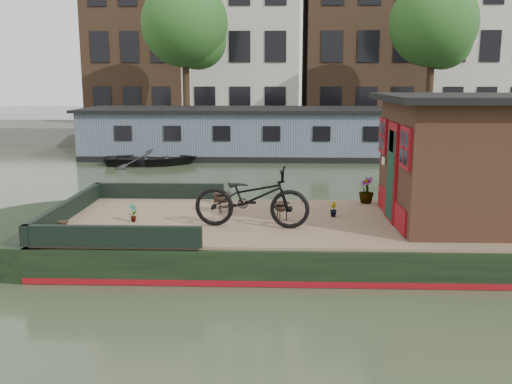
{
  "coord_description": "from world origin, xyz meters",
  "views": [
    {
      "loc": [
        -1.79,
        -10.85,
        3.36
      ],
      "look_at": [
        -2.2,
        0.5,
        1.1
      ],
      "focal_mm": 40.0,
      "sensor_mm": 36.0,
      "label": 1
    }
  ],
  "objects_px": {
    "cabin": "(487,158)",
    "potted_plant_a": "(133,213)",
    "bicycle": "(252,197)",
    "brazier_rear": "(223,202)",
    "dinghy": "(151,155)",
    "brazier_front": "(281,212)"
  },
  "relations": [
    {
      "from": "cabin",
      "to": "brazier_rear",
      "type": "bearing_deg",
      "value": 173.36
    },
    {
      "from": "brazier_front",
      "to": "brazier_rear",
      "type": "bearing_deg",
      "value": 150.25
    },
    {
      "from": "cabin",
      "to": "potted_plant_a",
      "type": "relative_size",
      "value": 11.1
    },
    {
      "from": "brazier_front",
      "to": "brazier_rear",
      "type": "relative_size",
      "value": 0.88
    },
    {
      "from": "bicycle",
      "to": "potted_plant_a",
      "type": "xyz_separation_m",
      "value": [
        -2.3,
        0.29,
        -0.38
      ]
    },
    {
      "from": "potted_plant_a",
      "to": "cabin",
      "type": "bearing_deg",
      "value": 2.33
    },
    {
      "from": "bicycle",
      "to": "brazier_rear",
      "type": "bearing_deg",
      "value": 35.02
    },
    {
      "from": "brazier_rear",
      "to": "dinghy",
      "type": "height_order",
      "value": "brazier_rear"
    },
    {
      "from": "bicycle",
      "to": "dinghy",
      "type": "xyz_separation_m",
      "value": [
        -4.51,
        11.98,
        -0.84
      ]
    },
    {
      "from": "cabin",
      "to": "bicycle",
      "type": "bearing_deg",
      "value": -172.73
    },
    {
      "from": "brazier_rear",
      "to": "bicycle",
      "type": "bearing_deg",
      "value": -60.78
    },
    {
      "from": "bicycle",
      "to": "potted_plant_a",
      "type": "distance_m",
      "value": 2.35
    },
    {
      "from": "dinghy",
      "to": "brazier_rear",
      "type": "bearing_deg",
      "value": -168.79
    },
    {
      "from": "cabin",
      "to": "brazier_front",
      "type": "relative_size",
      "value": 10.96
    },
    {
      "from": "cabin",
      "to": "brazier_front",
      "type": "xyz_separation_m",
      "value": [
        -3.88,
        -0.09,
        -1.05
      ]
    },
    {
      "from": "cabin",
      "to": "potted_plant_a",
      "type": "height_order",
      "value": "cabin"
    },
    {
      "from": "brazier_front",
      "to": "dinghy",
      "type": "height_order",
      "value": "brazier_front"
    },
    {
      "from": "potted_plant_a",
      "to": "brazier_rear",
      "type": "xyz_separation_m",
      "value": [
        1.66,
        0.86,
        0.03
      ]
    },
    {
      "from": "cabin",
      "to": "bicycle",
      "type": "height_order",
      "value": "cabin"
    },
    {
      "from": "potted_plant_a",
      "to": "dinghy",
      "type": "height_order",
      "value": "potted_plant_a"
    },
    {
      "from": "cabin",
      "to": "potted_plant_a",
      "type": "xyz_separation_m",
      "value": [
        -6.73,
        -0.27,
        -1.05
      ]
    },
    {
      "from": "cabin",
      "to": "brazier_rear",
      "type": "xyz_separation_m",
      "value": [
        -5.08,
        0.59,
        -1.02
      ]
    }
  ]
}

